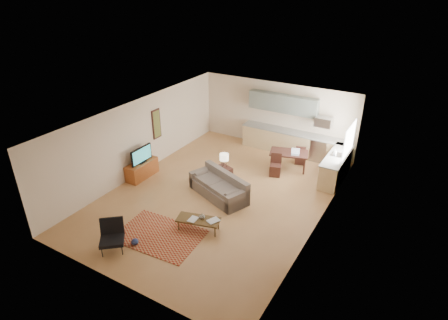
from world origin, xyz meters
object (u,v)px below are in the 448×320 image
Objects in this scene: sofa at (218,186)px; coffee_table at (199,224)px; dining_table at (288,161)px; console_table at (224,175)px; armchair at (112,237)px; tv_credenza at (142,169)px.

sofa reaches higher than coffee_table.
sofa reaches higher than dining_table.
sofa is 3.53× the size of console_table.
armchair is 0.59× the size of dining_table.
console_table is (2.74, 1.07, 0.02)m from tv_credenza.
armchair is (-1.45, -1.83, 0.22)m from coffee_table.
dining_table is at bearing 30.84° from armchair.
dining_table is at bearing 88.31° from sofa.
sofa is 1.82× the size of coffee_table.
tv_credenza is (-1.98, 3.38, -0.11)m from armchair.
dining_table reaches higher than console_table.
dining_table is (1.50, 2.10, 0.03)m from console_table.
sofa reaches higher than console_table.
coffee_table is 3.77m from tv_credenza.
armchair reaches higher than console_table.
tv_credenza is at bearing 140.35° from coffee_table.
dining_table is at bearing 64.90° from coffee_table.
dining_table is at bearing 75.24° from console_table.
dining_table is (1.24, 2.90, -0.04)m from sofa.
console_table is 0.46× the size of dining_table.
coffee_table is at bearing -54.26° from console_table.
dining_table reaches higher than coffee_table.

